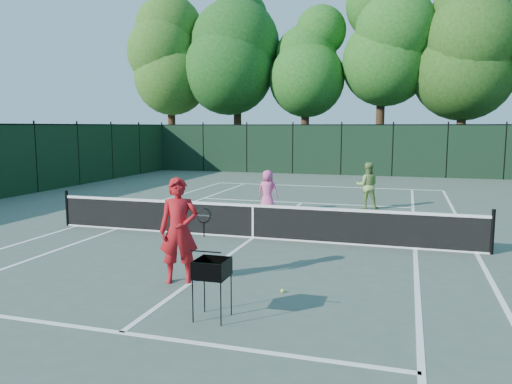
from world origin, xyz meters
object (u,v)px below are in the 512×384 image
(coach, at_px, (179,230))
(loose_ball_midcourt, at_px, (282,291))
(player_pink, at_px, (268,191))
(player_green, at_px, (367,186))
(ball_hopper, at_px, (212,269))

(coach, height_order, loose_ball_midcourt, coach)
(player_pink, height_order, player_green, player_green)
(player_pink, xyz_separation_m, loose_ball_midcourt, (2.51, -8.03, -0.70))
(player_pink, bearing_deg, ball_hopper, 105.07)
(coach, xyz_separation_m, loose_ball_midcourt, (2.02, -0.03, -0.97))
(coach, height_order, ball_hopper, coach)
(ball_hopper, bearing_deg, player_pink, 99.53)
(player_pink, bearing_deg, player_green, -147.00)
(coach, height_order, player_green, coach)
(coach, distance_m, player_green, 10.12)
(player_green, bearing_deg, loose_ball_midcourt, 76.24)
(player_pink, relative_size, loose_ball_midcourt, 21.46)
(player_green, bearing_deg, ball_hopper, 73.04)
(player_pink, distance_m, ball_hopper, 9.69)
(player_green, height_order, ball_hopper, player_green)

